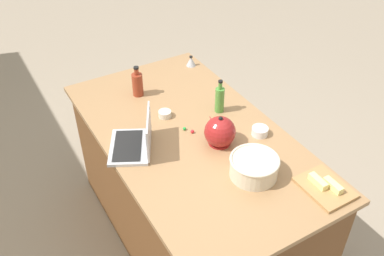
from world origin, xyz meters
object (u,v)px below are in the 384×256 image
butter_stick_left (333,185)px  mixing_bowl_large (254,167)px  laptop (136,142)px  kettle (220,132)px  butter_stick_right (318,181)px  ramekin_small (260,131)px  bottle_olive (220,99)px  ramekin_medium (165,114)px  bottle_soy (138,84)px  kitchen_timer (191,61)px  cutting_board (325,188)px

butter_stick_left → mixing_bowl_large: bearing=43.3°
laptop → kettle: size_ratio=1.77×
butter_stick_right → ramekin_small: 0.49m
laptop → kettle: 0.48m
bottle_olive → ramekin_small: (-0.32, -0.07, -0.07)m
bottle_olive → butter_stick_left: bottle_olive is taller
ramekin_small → mixing_bowl_large: bearing=137.0°
ramekin_medium → ramekin_small: bearing=-137.8°
laptop → bottle_olive: bottle_olive is taller
bottle_soy → kitchen_timer: 0.53m
kitchen_timer → butter_stick_left: bearing=178.9°
bottle_soy → kettle: (-0.69, -0.19, -0.01)m
ramekin_medium → kitchen_timer: bearing=-44.5°
laptop → mixing_bowl_large: laptop is taller
cutting_board → butter_stick_left: bearing=-139.2°
mixing_bowl_large → bottle_olive: (0.58, -0.16, 0.03)m
ramekin_small → butter_stick_right: bearing=179.0°
bottle_olive → ramekin_medium: 0.35m
mixing_bowl_large → kettle: (0.31, 0.01, 0.02)m
laptop → mixing_bowl_large: 0.67m
mixing_bowl_large → butter_stick_left: mixing_bowl_large is taller
mixing_bowl_large → bottle_soy: bottle_soy is taller
laptop → cutting_board: laptop is taller
butter_stick_left → bottle_soy: bearing=20.0°
cutting_board → kitchen_timer: 1.43m
mixing_bowl_large → ramekin_small: (0.26, -0.24, -0.04)m
kettle → butter_stick_right: bearing=-156.4°
bottle_olive → laptop: bearing=96.3°
bottle_olive → ramekin_medium: size_ratio=2.80×
bottle_olive → butter_stick_right: 0.81m
bottle_soy → butter_stick_left: (-1.30, -0.47, -0.05)m
bottle_olive → bottle_soy: size_ratio=1.06×
kettle → bottle_olive: bearing=-33.0°
cutting_board → ramekin_medium: bearing=23.2°
bottle_olive → butter_stick_left: (-0.87, -0.11, -0.05)m
ramekin_small → laptop: bearing=69.4°
kettle → butter_stick_left: size_ratio=1.94×
mixing_bowl_large → kettle: kettle is taller
ramekin_medium → bottle_olive: bearing=-110.1°
laptop → butter_stick_left: laptop is taller
bottle_soy → ramekin_medium: (-0.31, -0.04, -0.06)m
ramekin_small → kitchen_timer: (0.91, -0.06, 0.01)m
laptop → bottle_soy: size_ratio=1.79×
laptop → ramekin_small: bearing=-110.6°
laptop → butter_stick_left: bearing=-138.4°
mixing_bowl_large → kettle: bearing=1.5°
butter_stick_left → butter_stick_right: bearing=37.3°
mixing_bowl_large → kettle: size_ratio=1.22×
bottle_olive → ramekin_medium: bearing=69.9°
mixing_bowl_large → ramekin_small: bearing=-43.0°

